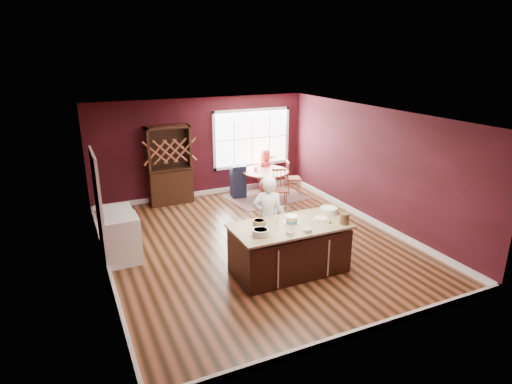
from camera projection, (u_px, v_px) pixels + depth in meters
room_shell at (255, 182)px, 8.66m from camera, size 7.00×7.00×7.00m
window at (252, 138)px, 12.20m from camera, size 2.36×0.10×1.66m
doorway at (99, 209)px, 8.09m from camera, size 0.08×1.26×2.13m
kitchen_island at (289, 249)px, 7.78m from camera, size 2.10×1.10×0.92m
dining_table at (265, 178)px, 11.74m from camera, size 1.27×1.27×0.75m
baker at (268, 217)px, 8.22m from camera, size 0.70×0.56×1.66m
layer_cake at (292, 219)px, 7.72m from camera, size 0.31×0.31×0.13m
bowl_blue at (260, 232)px, 7.18m from camera, size 0.28×0.28×0.11m
bowl_yellow at (259, 222)px, 7.63m from camera, size 0.22×0.22×0.08m
bowl_pink at (290, 233)px, 7.22m from camera, size 0.15×0.15×0.05m
bowl_olive at (308, 230)px, 7.33m from camera, size 0.15×0.15×0.06m
drinking_glass at (312, 220)px, 7.68m from camera, size 0.07×0.07×0.14m
dinner_plate at (321, 218)px, 7.91m from camera, size 0.26×0.26×0.02m
white_tub at (329, 210)px, 8.17m from camera, size 0.33×0.33×0.11m
stoneware_crock at (344, 219)px, 7.65m from camera, size 0.17×0.17×0.20m
toy_figurine at (330, 221)px, 7.69m from camera, size 0.05×0.05×0.08m
rug at (265, 197)px, 11.91m from camera, size 2.20×1.80×0.01m
chair_east at (293, 177)px, 12.06m from camera, size 0.49×0.51×0.97m
chair_south at (280, 188)px, 11.04m from camera, size 0.52×0.51×0.98m
chair_north at (266, 171)px, 12.60m from camera, size 0.49×0.47×0.98m
seated_woman at (265, 170)px, 12.26m from camera, size 0.72×0.65×1.23m
high_chair at (238, 180)px, 11.77m from camera, size 0.43×0.43×0.95m
toddler at (235, 169)px, 11.66m from camera, size 0.18×0.14×0.26m
table_plate at (276, 170)px, 11.73m from camera, size 0.19×0.19×0.01m
table_cup at (256, 168)px, 11.72m from camera, size 0.16×0.16×0.10m
hutch at (169, 165)px, 11.14m from camera, size 1.13×0.47×2.07m
washer at (122, 240)px, 8.13m from camera, size 0.63×0.61×0.92m
dryer at (118, 228)px, 8.69m from camera, size 0.61×0.59×0.88m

